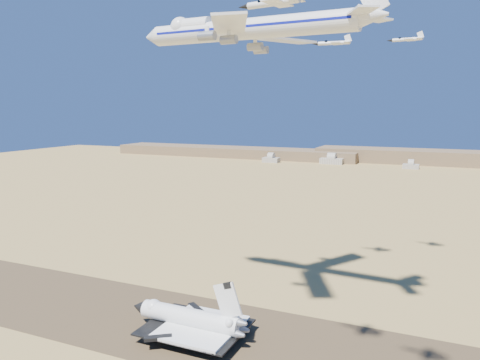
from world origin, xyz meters
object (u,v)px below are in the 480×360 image
at_px(crew_a, 196,346).
at_px(chase_jet_e, 333,43).
at_px(chase_jet_a, 272,3).
at_px(shuttle, 189,320).
at_px(chase_jet_f, 406,39).
at_px(crew_c, 199,348).
at_px(crew_b, 189,345).
at_px(carrier_747, 242,29).

relative_size(crew_a, chase_jet_e, 0.12).
height_order(crew_a, chase_jet_a, chase_jet_a).
height_order(shuttle, crew_a, shuttle).
xyz_separation_m(crew_a, chase_jet_a, (32.78, -24.49, 94.02)).
bearing_deg(chase_jet_f, crew_c, -112.62).
distance_m(crew_b, chase_jet_a, 103.18).
distance_m(shuttle, chase_jet_e, 115.89).
bearing_deg(crew_c, chase_jet_e, -89.53).
xyz_separation_m(carrier_747, crew_b, (-6.70, -25.68, -97.95)).
relative_size(carrier_747, crew_b, 46.88).
bearing_deg(crew_a, crew_c, -129.35).
distance_m(crew_b, chase_jet_f, 144.20).
xyz_separation_m(carrier_747, chase_jet_f, (45.26, 63.78, 2.50)).
bearing_deg(chase_jet_e, chase_jet_f, 34.96).
xyz_separation_m(crew_c, chase_jet_e, (23.03, 69.00, 98.00)).
bearing_deg(chase_jet_a, crew_b, 155.55).
bearing_deg(carrier_747, crew_b, -101.25).
bearing_deg(crew_c, crew_b, 16.71).
relative_size(crew_a, chase_jet_f, 0.13).
height_order(crew_a, crew_b, crew_a).
bearing_deg(crew_b, crew_a, -91.76).
relative_size(shuttle, crew_b, 23.47).
relative_size(crew_a, crew_b, 1.07).
height_order(crew_b, chase_jet_e, chase_jet_e).
bearing_deg(shuttle, chase_jet_a, -38.15).
xyz_separation_m(shuttle, chase_jet_f, (55.77, 82.33, 95.79)).
distance_m(carrier_747, chase_jet_a, 57.17).
xyz_separation_m(carrier_747, crew_a, (-4.47, -25.02, -97.89)).
bearing_deg(crew_b, shuttle, 9.89).
relative_size(shuttle, chase_jet_e, 2.73).
bearing_deg(shuttle, chase_jet_e, 64.13).
relative_size(shuttle, crew_a, 22.01).
height_order(crew_a, chase_jet_f, chase_jet_f).
distance_m(crew_c, chase_jet_e, 122.04).
bearing_deg(crew_b, crew_c, -110.41).
height_order(chase_jet_e, chase_jet_f, chase_jet_f).
bearing_deg(chase_jet_a, chase_jet_f, 91.28).
xyz_separation_m(chase_jet_e, chase_jet_f, (25.28, 20.61, 2.56)).
bearing_deg(crew_a, carrier_747, -20.07).
height_order(carrier_747, crew_c, carrier_747).
bearing_deg(crew_a, crew_b, 96.48).
height_order(chase_jet_a, chase_jet_f, chase_jet_f).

